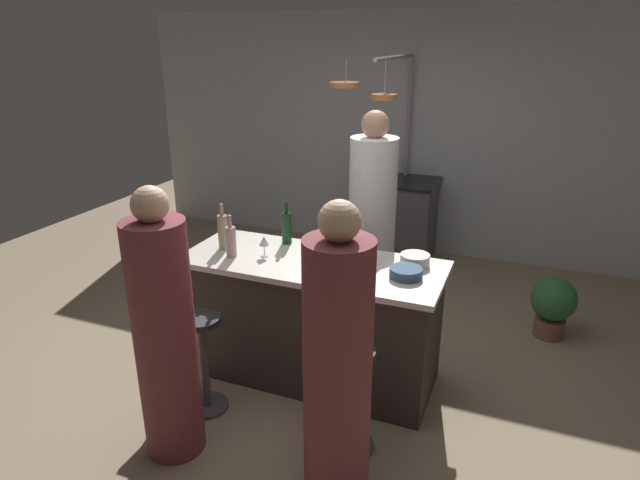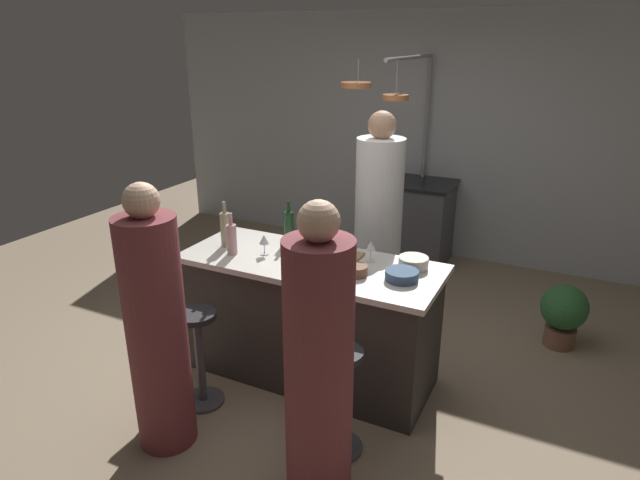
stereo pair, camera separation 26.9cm
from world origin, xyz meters
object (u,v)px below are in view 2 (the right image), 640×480
guest_left (157,331)px  guest_right (319,371)px  wine_glass_by_chef (371,247)px  mixing_bowl_wooden (357,270)px  cutting_board (338,255)px  mixing_bowl_blue (402,275)px  wine_bottle_white (225,229)px  wine_glass_near_left_guest (264,240)px  potted_plant (564,312)px  stove_range (413,221)px  pepper_mill (336,263)px  mixing_bowl_ceramic (413,262)px  wine_bottle_red (289,226)px  bar_stool_right (340,396)px  bar_stool_left (200,354)px  wine_bottle_rose (232,238)px  chef (378,232)px

guest_left → guest_right: bearing=2.3°
wine_glass_by_chef → mixing_bowl_wooden: 0.27m
cutting_board → mixing_bowl_blue: 0.55m
wine_bottle_white → mixing_bowl_wooden: (1.05, -0.06, -0.10)m
wine_glass_near_left_guest → potted_plant: bearing=33.2°
stove_range → potted_plant: bearing=-37.1°
potted_plant → pepper_mill: 2.07m
guest_left → mixing_bowl_ceramic: 1.66m
stove_range → mixing_bowl_blue: 2.60m
stove_range → wine_bottle_red: (-0.30, -2.20, 0.58)m
bar_stool_right → guest_left: (-0.98, -0.38, 0.38)m
wine_bottle_white → guest_left: bearing=-78.2°
bar_stool_right → potted_plant: bar_stool_right is taller
guest_right → wine_bottle_red: 1.50m
wine_bottle_red → mixing_bowl_wooden: size_ratio=2.24×
bar_stool_left → potted_plant: bar_stool_left is taller
stove_range → pepper_mill: pepper_mill is taller
wine_bottle_red → wine_glass_by_chef: (0.67, -0.07, -0.02)m
wine_bottle_rose → mixing_bowl_blue: 1.21m
chef → mixing_bowl_ceramic: chef is taller
wine_glass_near_left_guest → mixing_bowl_blue: bearing=1.0°
bar_stool_left → mixing_bowl_wooden: size_ratio=4.78×
stove_range → wine_glass_by_chef: size_ratio=6.10×
potted_plant → mixing_bowl_blue: bearing=-127.2°
potted_plant → wine_glass_near_left_guest: size_ratio=3.56×
chef → bar_stool_left: bearing=-113.0°
chef → potted_plant: 1.59m
bar_stool_left → mixing_bowl_wooden: mixing_bowl_wooden is taller
wine_glass_near_left_guest → wine_bottle_red: bearing=82.6°
potted_plant → cutting_board: bearing=-143.6°
chef → cutting_board: (-0.01, -0.77, 0.07)m
chef → cutting_board: size_ratio=5.65×
mixing_bowl_wooden → wine_glass_by_chef: bearing=90.9°
wine_bottle_rose → chef: bearing=56.3°
wine_bottle_red → guest_right: bearing=-55.1°
chef → mixing_bowl_wooden: bearing=-77.2°
wine_glass_near_left_guest → mixing_bowl_blue: 1.00m
stove_range → mixing_bowl_ceramic: size_ratio=4.53×
potted_plant → wine_glass_by_chef: 1.78m
chef → cutting_board: chef is taller
wine_bottle_red → mixing_bowl_blue: 1.00m
chef → bar_stool_right: bearing=-76.7°
wine_glass_by_chef → wine_bottle_rose: bearing=-161.8°
guest_right → wine_glass_near_left_guest: size_ratio=11.31×
guest_left → pepper_mill: 1.14m
pepper_mill → wine_bottle_rose: bearing=176.3°
chef → guest_left: size_ratio=1.11×
wine_bottle_red → mixing_bowl_ceramic: bearing=-3.2°
stove_range → wine_bottle_rose: size_ratio=2.98×
guest_right → mixing_bowl_blue: guest_right is taller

